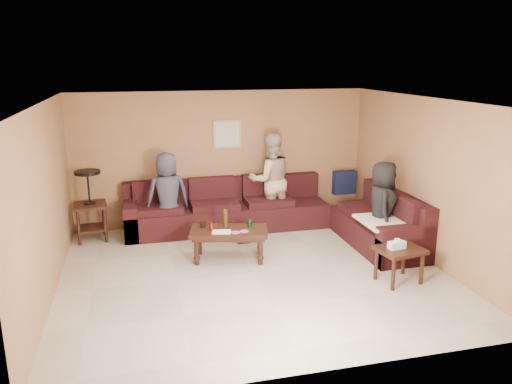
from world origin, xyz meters
TOP-DOWN VIEW (x-y plane):
  - room at (0.00, 0.00)m, footprint 5.60×5.50m
  - sectional_sofa at (0.81, 1.52)m, footprint 4.65×2.90m
  - coffee_table at (-0.25, 0.61)m, footprint 1.29×0.85m
  - end_table_left at (-2.39, 2.04)m, footprint 0.59×0.59m
  - side_table_right at (1.91, -0.78)m, footprint 0.69×0.60m
  - waste_bin at (0.13, 1.32)m, footprint 0.25×0.25m
  - wall_art at (0.10, 2.48)m, footprint 0.52×0.04m
  - person_left at (-1.08, 1.86)m, footprint 0.81×0.59m
  - person_middle at (0.83, 2.08)m, footprint 0.87×0.69m
  - person_right at (2.22, 0.36)m, footprint 0.71×0.86m

SIDE VIEW (x-z plane):
  - waste_bin at x=0.13m, z-range 0.00..0.28m
  - sectional_sofa at x=0.81m, z-range -0.16..0.81m
  - coffee_table at x=-0.25m, z-range 0.03..0.81m
  - side_table_right at x=1.91m, z-range 0.11..0.76m
  - end_table_left at x=-2.39m, z-range 0.03..1.26m
  - person_right at x=2.22m, z-range 0.00..1.50m
  - person_left at x=-1.08m, z-range 0.00..1.52m
  - person_middle at x=0.83m, z-range 0.00..1.76m
  - room at x=0.00m, z-range 0.41..2.91m
  - wall_art at x=0.10m, z-range 1.44..1.96m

